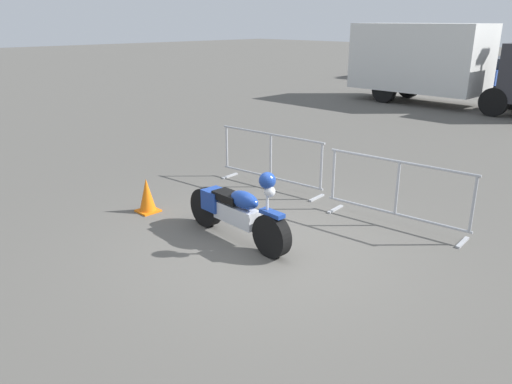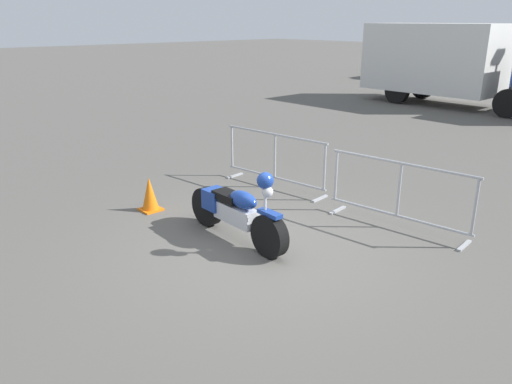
{
  "view_description": "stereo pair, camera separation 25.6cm",
  "coord_description": "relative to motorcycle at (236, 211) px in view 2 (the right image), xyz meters",
  "views": [
    {
      "loc": [
        4.49,
        -4.7,
        3.1
      ],
      "look_at": [
        -0.55,
        0.28,
        0.65
      ],
      "focal_mm": 35.0,
      "sensor_mm": 36.0,
      "label": 1
    },
    {
      "loc": [
        4.67,
        -4.51,
        3.1
      ],
      "look_at": [
        -0.55,
        0.28,
        0.65
      ],
      "focal_mm": 35.0,
      "sensor_mm": 36.0,
      "label": 2
    }
  ],
  "objects": [
    {
      "name": "crowd_barrier_near",
      "position": [
        -1.36,
        2.14,
        0.1
      ],
      "size": [
        2.37,
        0.67,
        1.07
      ],
      "rotation": [
        0.0,
        0.0,
        0.11
      ],
      "color": "#9EA0A5",
      "rests_on": "ground"
    },
    {
      "name": "parked_car_blue",
      "position": [
        -4.52,
        21.31,
        0.25
      ],
      "size": [
        1.66,
        4.09,
        1.39
      ],
      "rotation": [
        0.0,
        0.0,
        1.57
      ],
      "color": "#284799",
      "rests_on": "ground"
    },
    {
      "name": "motorcycle",
      "position": [
        0.0,
        0.0,
        0.0
      ],
      "size": [
        2.11,
        0.32,
        1.19
      ],
      "rotation": [
        0.0,
        0.0,
        -0.04
      ],
      "color": "black",
      "rests_on": "ground"
    },
    {
      "name": "parked_car_black",
      "position": [
        -10.31,
        21.71,
        0.32
      ],
      "size": [
        1.83,
        4.49,
        1.53
      ],
      "rotation": [
        0.0,
        0.0,
        1.57
      ],
      "color": "black",
      "rests_on": "ground"
    },
    {
      "name": "traffic_cone",
      "position": [
        -1.91,
        -0.31,
        -0.17
      ],
      "size": [
        0.34,
        0.34,
        0.59
      ],
      "color": "orange",
      "rests_on": "ground"
    },
    {
      "name": "crowd_barrier_far",
      "position": [
        1.36,
        2.14,
        0.1
      ],
      "size": [
        2.37,
        0.67,
        1.07
      ],
      "rotation": [
        0.0,
        0.0,
        0.11
      ],
      "color": "#9EA0A5",
      "rests_on": "ground"
    },
    {
      "name": "parked_car_red",
      "position": [
        -7.42,
        21.7,
        0.24
      ],
      "size": [
        1.65,
        4.04,
        1.37
      ],
      "rotation": [
        0.0,
        0.0,
        1.57
      ],
      "color": "#B21E19",
      "rests_on": "ground"
    },
    {
      "name": "ground_plane",
      "position": [
        0.55,
        0.12,
        -0.45
      ],
      "size": [
        120.0,
        120.0,
        0.0
      ],
      "primitive_type": "plane",
      "color": "#54514C"
    },
    {
      "name": "box_truck",
      "position": [
        -3.8,
        13.96,
        1.18
      ],
      "size": [
        7.7,
        2.31,
        2.98
      ],
      "rotation": [
        0.0,
        0.0,
        0.0
      ],
      "color": "silver",
      "rests_on": "ground"
    }
  ]
}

